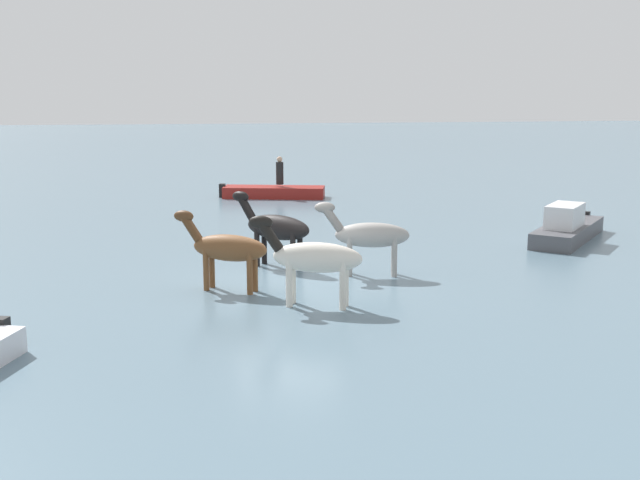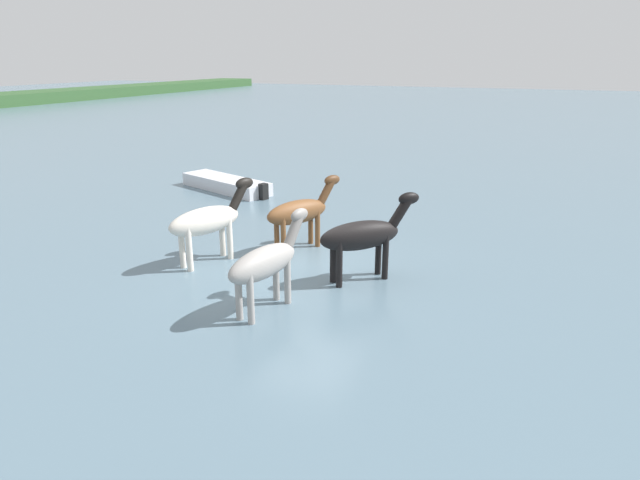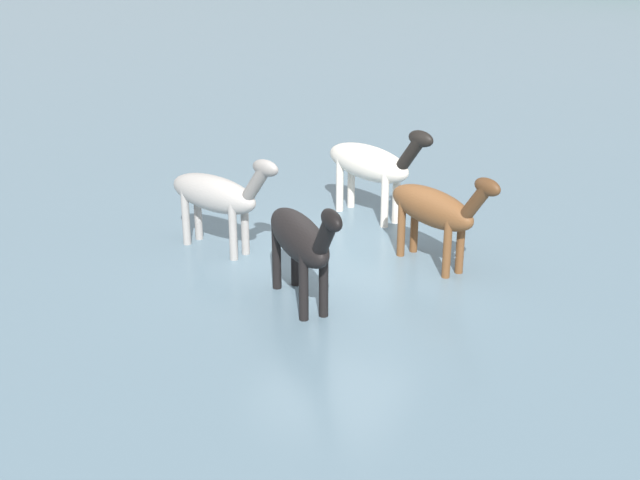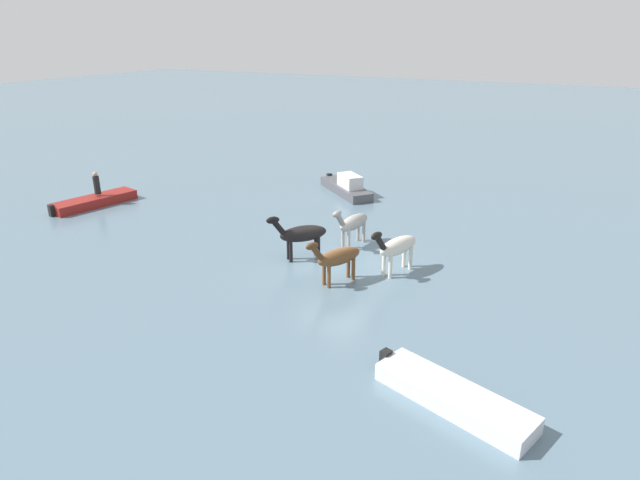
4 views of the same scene
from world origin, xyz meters
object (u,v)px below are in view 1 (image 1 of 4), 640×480
Objects in this scene: horse_mid_herd at (313,258)px; boat_motor_center at (273,194)px; horse_gray_outer at (275,227)px; horse_dark_mare at (369,235)px; person_watcher_seated at (280,171)px; boat_tender_starboard at (567,230)px; horse_chestnut_trailing at (227,248)px.

horse_mid_herd is 16.91m from boat_motor_center.
horse_dark_mare is at bearing -167.05° from horse_gray_outer.
person_watcher_seated is (0.72, -14.24, 0.11)m from horse_dark_mare.
horse_mid_herd is at bearing 138.72° from horse_gray_outer.
boat_tender_starboard is at bearing -124.35° from horse_gray_outer.
horse_mid_herd is 0.60× the size of boat_tender_starboard.
boat_motor_center is 3.83× the size of person_watcher_seated.
horse_mid_herd reaches higher than boat_tender_starboard.
horse_chestnut_trailing reaches higher than boat_tender_starboard.
person_watcher_seated is at bearing -75.37° from horse_dark_mare.
horse_gray_outer reaches higher than boat_tender_starboard.
horse_gray_outer is (-1.35, -2.21, 0.05)m from horse_chestnut_trailing.
boat_tender_starboard is 13.32m from person_watcher_seated.
horse_mid_herd reaches higher than person_watcher_seated.
boat_motor_center is at bearing -74.27° from horse_dark_mare.
horse_dark_mare is 14.36m from boat_motor_center.
boat_tender_starboard is (-9.27, -2.20, -0.75)m from horse_gray_outer.
horse_mid_herd is 2.07× the size of person_watcher_seated.
horse_gray_outer is 0.87× the size of horse_dark_mare.
boat_motor_center is at bearing -103.23° from boat_tender_starboard.
horse_chestnut_trailing is at bearing -86.57° from boat_motor_center.
horse_chestnut_trailing is 11.52m from boat_tender_starboard.
horse_gray_outer reaches higher than boat_motor_center.
person_watcher_seated is at bearing -72.80° from horse_mid_herd.
horse_mid_herd is 0.54× the size of boat_motor_center.
boat_motor_center is at bearing -11.98° from person_watcher_seated.
horse_gray_outer reaches higher than horse_dark_mare.
horse_chestnut_trailing reaches higher than boat_motor_center.
horse_dark_mare is 14.26m from person_watcher_seated.
horse_gray_outer is at bearing -62.74° from horse_mid_herd.
horse_mid_herd is 3.14m from horse_dark_mare.
horse_chestnut_trailing is at bearing 26.83° from horse_dark_mare.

